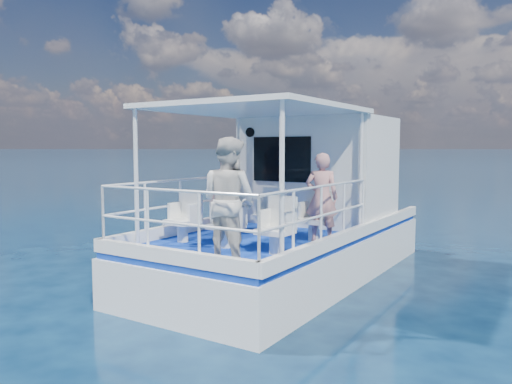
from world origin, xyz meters
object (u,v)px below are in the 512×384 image
passenger_port_fwd (230,188)px  panda (224,182)px  backpack_center (226,209)px  passenger_stbd_aft (229,201)px

passenger_port_fwd → panda: bearing=104.5°
backpack_center → panda: 0.42m
backpack_center → passenger_port_fwd: bearing=123.7°
backpack_center → panda: (-0.01, -0.03, 0.42)m
panda → passenger_port_fwd: bearing=122.8°
passenger_stbd_aft → panda: passenger_stbd_aft is taller
passenger_port_fwd → panda: passenger_port_fwd is taller
passenger_port_fwd → backpack_center: bearing=105.4°
backpack_center → panda: size_ratio=1.26×
passenger_stbd_aft → panda: 1.12m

